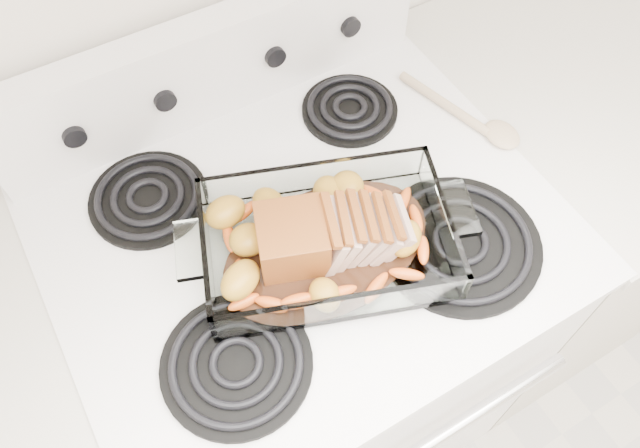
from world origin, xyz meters
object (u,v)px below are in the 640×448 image
counter_right (537,211)px  baking_dish (327,244)px  pork_roast (319,239)px  electric_range (306,334)px

counter_right → baking_dish: bearing=-174.0°
baking_dish → pork_roast: bearing=-159.9°
baking_dish → pork_roast: (-0.01, -0.00, 0.03)m
electric_range → counter_right: electric_range is taller
electric_range → pork_roast: bearing=-95.7°
electric_range → baking_dish: (0.01, -0.07, 0.48)m
counter_right → pork_roast: bearing=-174.1°
electric_range → counter_right: size_ratio=1.20×
electric_range → pork_roast: size_ratio=5.02×
counter_right → pork_roast: pork_roast is taller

